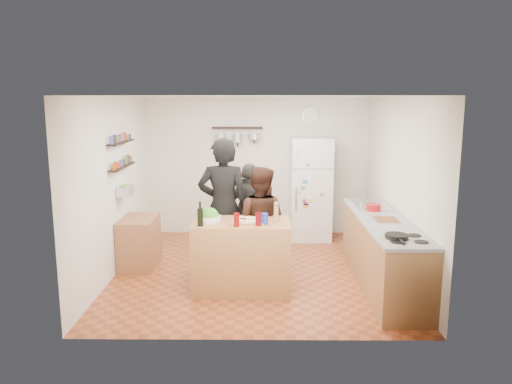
{
  "coord_description": "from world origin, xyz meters",
  "views": [
    {
      "loc": [
        0.07,
        -6.91,
        2.48
      ],
      "look_at": [
        0.0,
        0.1,
        1.15
      ],
      "focal_mm": 35.0,
      "sensor_mm": 36.0,
      "label": 1
    }
  ],
  "objects_px": {
    "salt_canister": "(265,219)",
    "side_table": "(139,242)",
    "salad_bowl": "(209,218)",
    "person_back": "(250,215)",
    "pepper_mill": "(276,213)",
    "red_bowl": "(373,207)",
    "person_center": "(260,222)",
    "prep_island": "(241,255)",
    "wall_clock": "(310,116)",
    "wine_bottle": "(200,217)",
    "counter_run": "(384,253)",
    "fridge": "(311,189)",
    "skillet": "(397,236)",
    "person_left": "(223,207)"
  },
  "relations": [
    {
      "from": "red_bowl",
      "to": "fridge",
      "type": "height_order",
      "value": "fridge"
    },
    {
      "from": "pepper_mill",
      "to": "side_table",
      "type": "distance_m",
      "value": 2.28
    },
    {
      "from": "counter_run",
      "to": "person_left",
      "type": "bearing_deg",
      "value": 168.7
    },
    {
      "from": "salad_bowl",
      "to": "side_table",
      "type": "xyz_separation_m",
      "value": [
        -1.14,
        0.86,
        -0.58
      ]
    },
    {
      "from": "red_bowl",
      "to": "fridge",
      "type": "bearing_deg",
      "value": 111.13
    },
    {
      "from": "salad_bowl",
      "to": "wine_bottle",
      "type": "height_order",
      "value": "wine_bottle"
    },
    {
      "from": "red_bowl",
      "to": "person_center",
      "type": "bearing_deg",
      "value": -175.15
    },
    {
      "from": "prep_island",
      "to": "person_back",
      "type": "relative_size",
      "value": 0.82
    },
    {
      "from": "salt_canister",
      "to": "side_table",
      "type": "bearing_deg",
      "value": 151.12
    },
    {
      "from": "skillet",
      "to": "side_table",
      "type": "height_order",
      "value": "skillet"
    },
    {
      "from": "skillet",
      "to": "wall_clock",
      "type": "height_order",
      "value": "wall_clock"
    },
    {
      "from": "skillet",
      "to": "person_back",
      "type": "bearing_deg",
      "value": 133.63
    },
    {
      "from": "salad_bowl",
      "to": "person_back",
      "type": "bearing_deg",
      "value": 61.51
    },
    {
      "from": "wine_bottle",
      "to": "counter_run",
      "type": "relative_size",
      "value": 0.08
    },
    {
      "from": "prep_island",
      "to": "side_table",
      "type": "bearing_deg",
      "value": 149.85
    },
    {
      "from": "salt_canister",
      "to": "fridge",
      "type": "height_order",
      "value": "fridge"
    },
    {
      "from": "person_left",
      "to": "person_back",
      "type": "distance_m",
      "value": 0.59
    },
    {
      "from": "person_left",
      "to": "red_bowl",
      "type": "distance_m",
      "value": 2.1
    },
    {
      "from": "person_center",
      "to": "skillet",
      "type": "bearing_deg",
      "value": 159.09
    },
    {
      "from": "skillet",
      "to": "wine_bottle",
      "type": "bearing_deg",
      "value": 165.76
    },
    {
      "from": "salad_bowl",
      "to": "person_back",
      "type": "height_order",
      "value": "person_back"
    },
    {
      "from": "wine_bottle",
      "to": "pepper_mill",
      "type": "height_order",
      "value": "wine_bottle"
    },
    {
      "from": "red_bowl",
      "to": "wall_clock",
      "type": "relative_size",
      "value": 0.71
    },
    {
      "from": "side_table",
      "to": "wall_clock",
      "type": "bearing_deg",
      "value": 34.63
    },
    {
      "from": "wine_bottle",
      "to": "person_back",
      "type": "bearing_deg",
      "value": 64.02
    },
    {
      "from": "person_back",
      "to": "skillet",
      "type": "relative_size",
      "value": 5.88
    },
    {
      "from": "person_center",
      "to": "person_back",
      "type": "distance_m",
      "value": 0.52
    },
    {
      "from": "counter_run",
      "to": "prep_island",
      "type": "bearing_deg",
      "value": -175.95
    },
    {
      "from": "person_back",
      "to": "side_table",
      "type": "xyz_separation_m",
      "value": [
        -1.64,
        -0.08,
        -0.4
      ]
    },
    {
      "from": "skillet",
      "to": "red_bowl",
      "type": "xyz_separation_m",
      "value": [
        0.05,
        1.42,
        0.02
      ]
    },
    {
      "from": "side_table",
      "to": "wine_bottle",
      "type": "bearing_deg",
      "value": -46.75
    },
    {
      "from": "person_back",
      "to": "fridge",
      "type": "distance_m",
      "value": 1.8
    },
    {
      "from": "salt_canister",
      "to": "wall_clock",
      "type": "bearing_deg",
      "value": 73.91
    },
    {
      "from": "person_left",
      "to": "wall_clock",
      "type": "height_order",
      "value": "wall_clock"
    },
    {
      "from": "person_back",
      "to": "counter_run",
      "type": "bearing_deg",
      "value": 178.52
    },
    {
      "from": "prep_island",
      "to": "wall_clock",
      "type": "relative_size",
      "value": 4.17
    },
    {
      "from": "person_center",
      "to": "person_back",
      "type": "relative_size",
      "value": 1.02
    },
    {
      "from": "pepper_mill",
      "to": "red_bowl",
      "type": "distance_m",
      "value": 1.5
    },
    {
      "from": "skillet",
      "to": "fridge",
      "type": "xyz_separation_m",
      "value": [
        -0.65,
        3.23,
        -0.05
      ]
    },
    {
      "from": "salad_bowl",
      "to": "skillet",
      "type": "height_order",
      "value": "salad_bowl"
    },
    {
      "from": "side_table",
      "to": "person_left",
      "type": "bearing_deg",
      "value": -14.86
    },
    {
      "from": "person_center",
      "to": "wall_clock",
      "type": "distance_m",
      "value": 2.8
    },
    {
      "from": "fridge",
      "to": "wall_clock",
      "type": "distance_m",
      "value": 1.29
    },
    {
      "from": "person_center",
      "to": "counter_run",
      "type": "height_order",
      "value": "person_center"
    },
    {
      "from": "pepper_mill",
      "to": "red_bowl",
      "type": "relative_size",
      "value": 0.95
    },
    {
      "from": "person_center",
      "to": "salad_bowl",
      "type": "bearing_deg",
      "value": 52.42
    },
    {
      "from": "pepper_mill",
      "to": "skillet",
      "type": "bearing_deg",
      "value": -32.52
    },
    {
      "from": "fridge",
      "to": "person_back",
      "type": "bearing_deg",
      "value": -125.78
    },
    {
      "from": "wall_clock",
      "to": "pepper_mill",
      "type": "bearing_deg",
      "value": -104.11
    },
    {
      "from": "fridge",
      "to": "wall_clock",
      "type": "xyz_separation_m",
      "value": [
        0.0,
        0.33,
        1.25
      ]
    }
  ]
}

